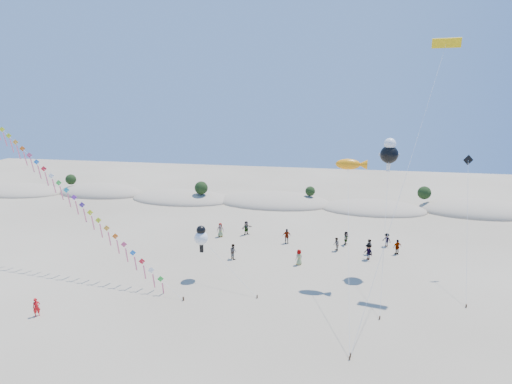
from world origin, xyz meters
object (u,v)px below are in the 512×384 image
object	(u,v)px
kite_train	(56,181)
parafoil_kite	(445,47)
fish_kite	(351,165)
flyer_foreground	(37,307)

from	to	relation	value
kite_train	parafoil_kite	world-z (taller)	parafoil_kite
kite_train	fish_kite	bearing A→B (deg)	4.02
fish_kite	flyer_foreground	world-z (taller)	fish_kite
fish_kite	kite_train	bearing A→B (deg)	-175.98
fish_kite	flyer_foreground	bearing A→B (deg)	-154.16
kite_train	parafoil_kite	xyz separation A→B (m)	(37.36, 3.96, 12.81)
fish_kite	parafoil_kite	distance (m)	13.13
parafoil_kite	fish_kite	bearing A→B (deg)	-166.31
parafoil_kite	flyer_foreground	world-z (taller)	parafoil_kite
parafoil_kite	flyer_foreground	size ratio (longest dim) A/B	14.49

